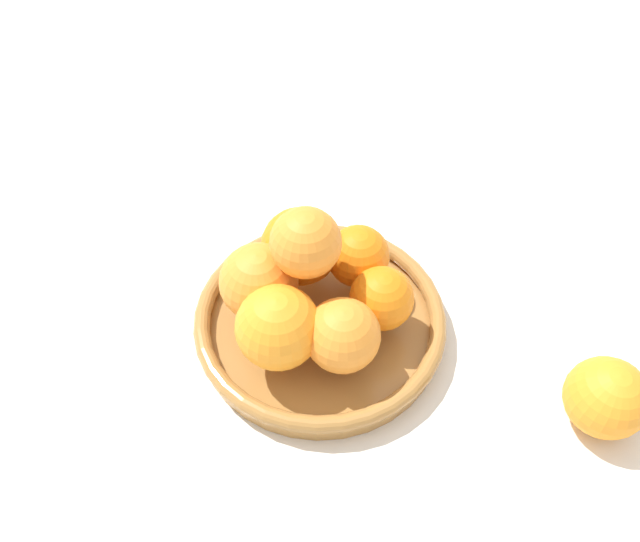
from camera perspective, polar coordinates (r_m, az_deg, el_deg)
ground_plane at (r=0.67m, az=0.00°, el=-5.40°), size 4.00×4.00×0.00m
fruit_bowl at (r=0.65m, az=0.00°, el=-4.56°), size 0.26×0.26×0.03m
orange_pile at (r=0.61m, az=-0.96°, el=-1.19°), size 0.18×0.19×0.13m
stray_orange at (r=0.64m, az=24.70°, el=-10.47°), size 0.08×0.08×0.08m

